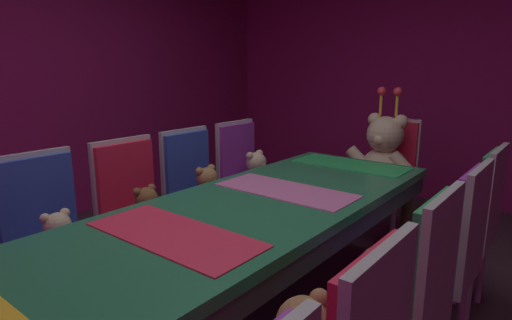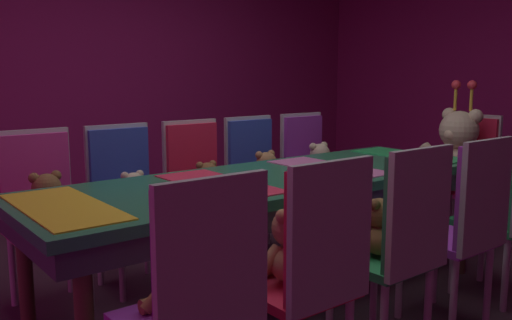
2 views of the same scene
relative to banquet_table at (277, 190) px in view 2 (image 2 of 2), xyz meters
name	(u,v)px [view 2 (image 2 of 2)]	position (x,y,z in m)	size (l,w,h in m)	color
ground_plane	(277,302)	(0.00, 0.00, -0.66)	(7.90, 7.90, 0.00)	#3F2D38
wall_left	(92,62)	(-2.60, 0.00, 0.74)	(0.12, 6.40, 2.80)	#8C1959
banquet_table	(277,190)	(0.00, 0.00, 0.00)	(0.90, 2.78, 0.75)	#26724C
chair_left_0	(40,199)	(-0.85, -1.03, -0.06)	(0.42, 0.41, 0.98)	#CC338C
teddy_left_0	(48,205)	(-0.70, -1.03, -0.06)	(0.26, 0.33, 0.31)	brown
chair_left_1	(124,188)	(-0.84, -0.53, -0.06)	(0.42, 0.41, 0.98)	#2D47B2
teddy_left_1	(134,196)	(-0.70, -0.53, -0.09)	(0.21, 0.28, 0.26)	beige
chair_left_2	(197,178)	(-0.83, -0.01, -0.06)	(0.42, 0.41, 0.98)	red
teddy_left_2	(208,185)	(-0.69, -0.01, -0.08)	(0.22, 0.29, 0.27)	brown
chair_left_3	(254,170)	(-0.84, 0.49, -0.06)	(0.42, 0.41, 0.98)	#2D47B2
teddy_left_3	(267,175)	(-0.70, 0.49, -0.07)	(0.24, 0.31, 0.29)	#9E7247
chair_left_4	(307,163)	(-0.84, 1.03, -0.06)	(0.42, 0.41, 0.98)	purple
teddy_left_4	(320,166)	(-0.70, 1.03, -0.06)	(0.26, 0.33, 0.31)	beige
chair_right_0	(201,291)	(0.82, -1.02, -0.06)	(0.42, 0.41, 0.98)	purple
teddy_right_0	(179,286)	(0.68, -1.02, -0.09)	(0.21, 0.27, 0.26)	brown
chair_right_1	(316,259)	(0.83, -0.51, -0.06)	(0.42, 0.41, 0.98)	red
teddy_right_1	(290,250)	(0.68, -0.51, -0.06)	(0.26, 0.34, 0.32)	#9E7247
chair_right_2	(404,233)	(0.82, 0.03, -0.06)	(0.42, 0.41, 0.98)	#268C4C
teddy_right_2	(378,230)	(0.68, 0.03, -0.08)	(0.23, 0.29, 0.28)	brown
chair_right_3	(470,215)	(0.83, 0.55, -0.06)	(0.42, 0.41, 0.98)	purple
teddy_right_4	(494,200)	(0.68, 1.06, -0.09)	(0.21, 0.28, 0.26)	beige
throne_chair	(468,165)	(0.00, 1.93, -0.06)	(0.41, 0.42, 0.98)	red
king_teddy_bear	(457,152)	(0.00, 1.77, 0.05)	(0.61, 0.47, 0.79)	beige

